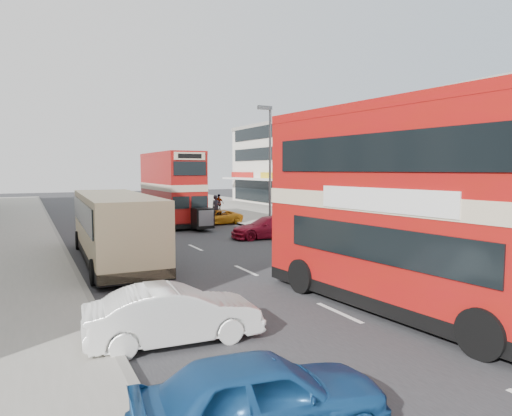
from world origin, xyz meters
TOP-DOWN VIEW (x-y plane):
  - ground at (0.00, 0.00)m, footprint 160.00×160.00m
  - road_surface at (0.00, 20.00)m, footprint 12.00×90.00m
  - pavement_right at (12.00, 20.00)m, footprint 12.00×90.00m
  - kerb_left at (-6.10, 20.00)m, footprint 0.20×90.00m
  - kerb_right at (6.10, 20.00)m, footprint 0.20×90.00m
  - commercial_row at (19.95, 22.00)m, footprint 9.90×46.20m
  - street_lamp at (6.52, 18.00)m, footprint 1.00×0.20m
  - bus_main at (1.82, 1.49)m, footprint 3.71×10.37m
  - bus_second at (1.79, 24.07)m, footprint 2.65×9.25m
  - coach at (-4.30, 12.23)m, footprint 3.02×10.46m
  - car_left_near at (-4.72, -2.29)m, footprint 4.03×2.00m
  - car_left_front at (-4.75, 2.00)m, footprint 4.15×1.72m
  - car_right_a at (4.91, 15.18)m, footprint 4.58×2.23m
  - car_right_b at (4.70, 22.75)m, footprint 3.93×1.99m
  - pedestrian_near at (8.32, 14.07)m, footprint 0.72×0.58m
  - pedestrian_far at (7.78, 29.70)m, footprint 1.02×0.50m
  - cyclist at (4.75, 22.87)m, footprint 0.77×1.70m

SIDE VIEW (x-z plane):
  - ground at x=0.00m, z-range 0.00..0.00m
  - road_surface at x=0.00m, z-range 0.00..0.01m
  - pavement_right at x=12.00m, z-range 0.00..0.15m
  - kerb_left at x=-6.10m, z-range -0.01..0.15m
  - kerb_right at x=6.10m, z-range -0.01..0.15m
  - car_right_b at x=4.70m, z-range 0.00..1.07m
  - car_right_a at x=4.91m, z-range 0.00..1.28m
  - car_left_near at x=-4.72m, z-range 0.00..1.32m
  - car_left_front at x=-4.75m, z-range 0.00..1.33m
  - cyclist at x=4.75m, z-range -0.33..1.84m
  - pedestrian_near at x=8.32m, z-range 0.15..1.83m
  - pedestrian_far at x=7.78m, z-range 0.15..1.84m
  - coach at x=-4.30m, z-range 0.25..3.00m
  - bus_second at x=1.79m, z-range 0.13..5.22m
  - bus_main at x=1.82m, z-range 0.15..5.82m
  - commercial_row at x=19.95m, z-range 0.05..9.35m
  - street_lamp at x=6.52m, z-range 0.72..8.85m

